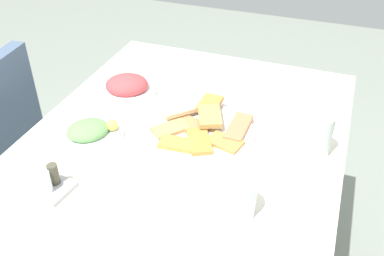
% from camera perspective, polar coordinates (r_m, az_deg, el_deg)
% --- Properties ---
extents(dining_table, '(1.10, 0.88, 0.75)m').
position_cam_1_polar(dining_table, '(1.31, -0.99, -4.26)').
color(dining_table, silver).
rests_on(dining_table, ground_plane).
extents(pide_platter, '(0.31, 0.30, 0.04)m').
position_cam_1_polar(pide_platter, '(1.27, 1.41, -0.16)').
color(pide_platter, white).
rests_on(pide_platter, dining_table).
extents(salad_plate_greens, '(0.20, 0.20, 0.05)m').
position_cam_1_polar(salad_plate_greens, '(1.29, -13.26, -0.50)').
color(salad_plate_greens, white).
rests_on(salad_plate_greens, dining_table).
extents(salad_plate_rice, '(0.20, 0.20, 0.06)m').
position_cam_1_polar(salad_plate_rice, '(1.48, -8.45, 5.40)').
color(salad_plate_rice, white).
rests_on(salad_plate_rice, dining_table).
extents(soda_can, '(0.09, 0.09, 0.12)m').
position_cam_1_polar(soda_can, '(1.21, 16.22, -0.92)').
color(soda_can, silver).
rests_on(soda_can, dining_table).
extents(drinking_glass, '(0.08, 0.08, 0.09)m').
position_cam_1_polar(drinking_glass, '(1.01, 6.11, -9.11)').
color(drinking_glass, silver).
rests_on(drinking_glass, dining_table).
extents(condiment_caddy, '(0.10, 0.10, 0.07)m').
position_cam_1_polar(condiment_caddy, '(1.13, -17.84, -6.93)').
color(condiment_caddy, '#B2B2B7').
rests_on(condiment_caddy, dining_table).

